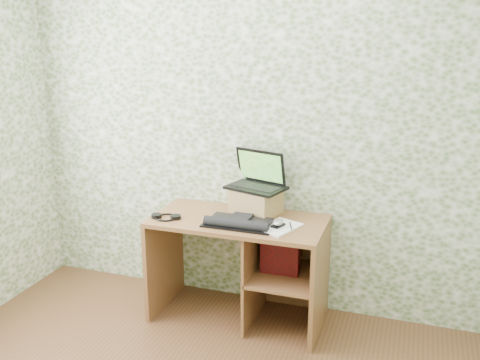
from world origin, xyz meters
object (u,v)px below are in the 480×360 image
(keyboard, at_px, (239,222))
(desk, at_px, (250,255))
(notepad, at_px, (279,227))
(riser, at_px, (256,201))
(laptop, at_px, (258,179))

(keyboard, bearing_deg, desk, 77.34)
(notepad, bearing_deg, desk, 176.62)
(riser, height_order, laptop, laptop)
(laptop, height_order, notepad, laptop)
(laptop, xyz_separation_m, notepad, (0.23, -0.27, -0.24))
(desk, bearing_deg, riser, 88.36)
(keyboard, bearing_deg, riser, 82.18)
(desk, height_order, keyboard, keyboard)
(desk, distance_m, riser, 0.38)
(riser, distance_m, notepad, 0.33)
(desk, xyz_separation_m, keyboard, (-0.03, -0.15, 0.29))
(desk, bearing_deg, notepad, -24.81)
(desk, xyz_separation_m, laptop, (0.00, 0.16, 0.51))
(desk, height_order, notepad, notepad)
(desk, height_order, riser, riser)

